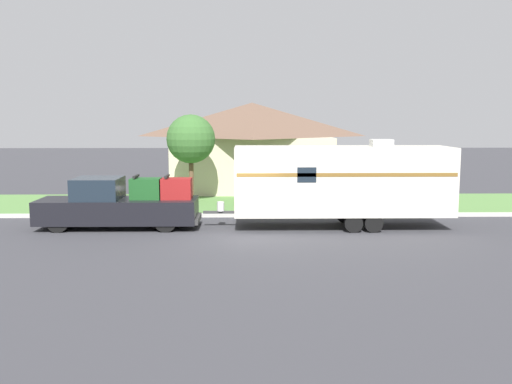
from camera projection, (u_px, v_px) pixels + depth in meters
The scene contains 8 objects.
ground_plane at pixel (244, 234), 20.95m from camera, with size 120.00×120.00×0.00m, color #38383D.
curb_strip at pixel (245, 215), 24.66m from camera, with size 80.00×0.30×0.14m.
lawn_strip at pixel (245, 204), 28.28m from camera, with size 80.00×7.00×0.03m.
house_across_street at pixel (252, 144), 34.32m from camera, with size 9.75×8.29×5.15m.
pickup_truck at pixel (119, 205), 22.06m from camera, with size 6.21×1.98×2.06m.
travel_trailer at pixel (342, 180), 22.08m from camera, with size 9.56×2.35×3.43m.
mailbox at pixel (156, 192), 25.13m from camera, with size 0.48×0.20×1.29m.
tree_in_yard at pixel (191, 139), 28.05m from camera, with size 2.41×2.41×4.42m.
Camera 1 is at (0.08, -20.57, 4.27)m, focal length 40.00 mm.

